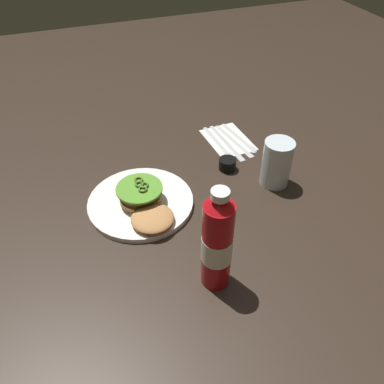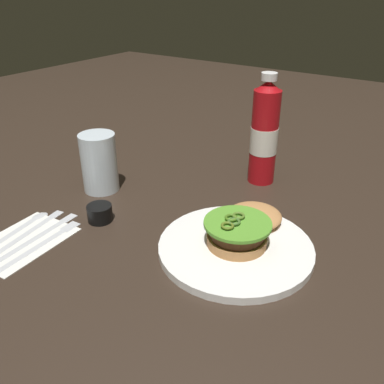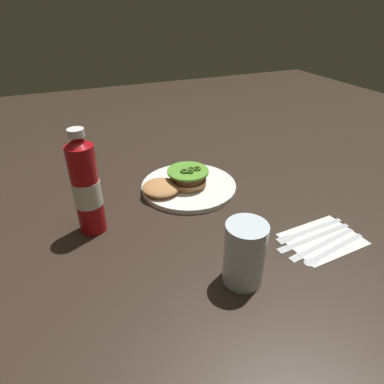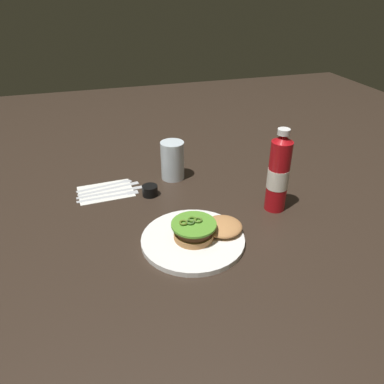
% 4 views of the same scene
% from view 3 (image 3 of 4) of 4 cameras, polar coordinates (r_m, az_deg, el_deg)
% --- Properties ---
extents(ground_plane, '(3.00, 3.00, 0.00)m').
position_cam_3_polar(ground_plane, '(0.84, 0.61, -4.84)').
color(ground_plane, '#2F231B').
extents(dinner_plate, '(0.28, 0.28, 0.01)m').
position_cam_3_polar(dinner_plate, '(0.97, -0.56, 1.01)').
color(dinner_plate, white).
rests_on(dinner_plate, ground_plane).
extents(burger_sandwich, '(0.20, 0.12, 0.05)m').
position_cam_3_polar(burger_sandwich, '(0.94, -2.40, 1.94)').
color(burger_sandwich, '#BA7E48').
rests_on(burger_sandwich, dinner_plate).
extents(ketchup_bottle, '(0.06, 0.06, 0.26)m').
position_cam_3_polar(ketchup_bottle, '(0.78, -17.87, 0.75)').
color(ketchup_bottle, '#B20F15').
rests_on(ketchup_bottle, ground_plane).
extents(water_glass, '(0.08, 0.08, 0.13)m').
position_cam_3_polar(water_glass, '(0.65, 9.11, -10.50)').
color(water_glass, silver).
rests_on(water_glass, ground_plane).
extents(condiment_cup, '(0.05, 0.05, 0.03)m').
position_cam_3_polar(condiment_cup, '(0.78, 11.50, -6.86)').
color(condiment_cup, black).
rests_on(condiment_cup, ground_plane).
extents(napkin, '(0.18, 0.14, 0.00)m').
position_cam_3_polar(napkin, '(0.83, 21.75, -7.56)').
color(napkin, white).
rests_on(napkin, ground_plane).
extents(fork_utensil, '(0.20, 0.03, 0.00)m').
position_cam_3_polar(fork_utensil, '(0.84, 19.06, -6.43)').
color(fork_utensil, silver).
rests_on(fork_utensil, napkin).
extents(steak_knife, '(0.22, 0.03, 0.00)m').
position_cam_3_polar(steak_knife, '(0.82, 19.88, -7.52)').
color(steak_knife, silver).
rests_on(steak_knife, napkin).
extents(butter_knife, '(0.21, 0.05, 0.00)m').
position_cam_3_polar(butter_knife, '(0.81, 21.26, -8.53)').
color(butter_knife, silver).
rests_on(butter_knife, napkin).
extents(spoon_utensil, '(0.19, 0.05, 0.00)m').
position_cam_3_polar(spoon_utensil, '(0.79, 22.41, -9.61)').
color(spoon_utensil, silver).
rests_on(spoon_utensil, napkin).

